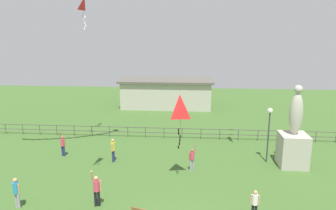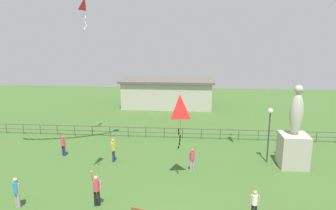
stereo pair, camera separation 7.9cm
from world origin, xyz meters
name	(u,v)px [view 1 (the left image)]	position (x,y,z in m)	size (l,w,h in m)	color
statue_monument	(293,142)	(7.72, 8.86, 1.74)	(1.85, 1.85, 5.72)	#B2AD9E
lamppost	(269,123)	(6.12, 9.39, 2.94)	(0.36, 0.36, 3.99)	#38383D
person_0	(255,202)	(3.92, 2.12, 0.88)	(0.46, 0.28, 1.54)	black
person_1	(192,158)	(0.78, 7.47, 0.92)	(0.50, 0.29, 1.84)	#99999E
person_2	(63,144)	(-8.93, 9.29, 0.93)	(0.47, 0.33, 1.86)	navy
person_3	(16,191)	(-8.41, 2.09, 0.98)	(0.49, 0.32, 1.71)	#99999E
person_4	(113,149)	(-4.89, 8.53, 0.99)	(0.32, 0.52, 1.72)	navy
person_5	(97,188)	(-4.26, 2.62, 1.02)	(0.55, 0.32, 2.04)	black
kite_0	(180,108)	(-0.02, 6.13, 4.64)	(0.95, 0.83, 3.32)	red
kite_3	(85,5)	(-7.80, 12.76, 11.22)	(0.54, 1.09, 2.50)	red
waterfront_railing	(181,132)	(-0.28, 14.00, 0.63)	(36.02, 0.06, 0.95)	#4C4742
pavilion_building	(167,93)	(-2.53, 26.00, 1.76)	(11.40, 5.12, 3.48)	#B7B2A3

